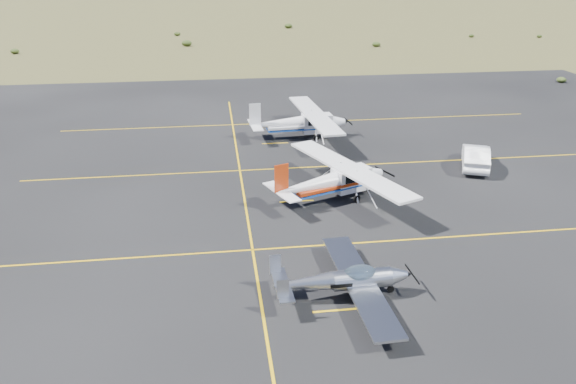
# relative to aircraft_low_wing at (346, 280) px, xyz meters

# --- Properties ---
(ground) EXTENTS (1600.00, 1600.00, 0.00)m
(ground) POSITION_rel_aircraft_low_wing_xyz_m (2.46, 2.59, -0.83)
(ground) COLOR #383D1C
(ground) RESTS_ON ground
(apron) EXTENTS (72.00, 72.00, 0.02)m
(apron) POSITION_rel_aircraft_low_wing_xyz_m (2.46, 9.59, -0.83)
(apron) COLOR black
(apron) RESTS_ON ground
(aircraft_low_wing) EXTENTS (5.74, 8.01, 1.74)m
(aircraft_low_wing) POSITION_rel_aircraft_low_wing_xyz_m (0.00, 0.00, 0.00)
(aircraft_low_wing) COLOR #BBBDC2
(aircraft_low_wing) RESTS_ON apron
(aircraft_cessna) EXTENTS (7.86, 10.79, 2.80)m
(aircraft_cessna) POSITION_rel_aircraft_low_wing_xyz_m (1.58, 10.08, 0.41)
(aircraft_cessna) COLOR white
(aircraft_cessna) RESTS_ON apron
(aircraft_plain) EXTENTS (6.90, 11.49, 2.90)m
(aircraft_plain) POSITION_rel_aircraft_low_wing_xyz_m (1.55, 22.25, 0.45)
(aircraft_plain) COLOR silver
(aircraft_plain) RESTS_ON apron
(sedan) EXTENTS (3.34, 4.99, 1.55)m
(sedan) POSITION_rel_aircraft_low_wing_xyz_m (12.24, 14.10, -0.05)
(sedan) COLOR white
(sedan) RESTS_ON apron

